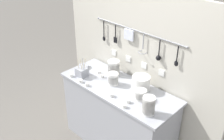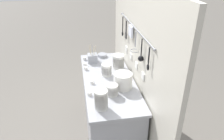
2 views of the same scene
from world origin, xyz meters
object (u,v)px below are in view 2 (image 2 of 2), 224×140
(cutlery_caddy, at_px, (92,58))
(cup_mid_row, at_px, (90,94))
(bowl_stack_back_corner, at_px, (112,90))
(cup_edge_near, at_px, (86,68))
(bowl_stack_wide_centre, at_px, (101,100))
(cup_front_right, at_px, (108,63))
(bowl_stack_short_front, at_px, (118,62))
(cup_back_right, at_px, (85,58))
(plate_stack, at_px, (123,81))
(cup_beside_plates, at_px, (105,66))
(cup_back_left, at_px, (85,64))
(cup_centre, at_px, (92,82))
(bowl_stack_nested_right, at_px, (107,70))
(steel_mixing_bowl, at_px, (102,55))
(cup_by_caddy, at_px, (98,91))

(cutlery_caddy, xyz_separation_m, cup_mid_row, (0.77, -0.10, -0.04))
(bowl_stack_back_corner, height_order, cup_edge_near, bowl_stack_back_corner)
(bowl_stack_wide_centre, height_order, cup_front_right, bowl_stack_wide_centre)
(cutlery_caddy, bearing_deg, bowl_stack_wide_centre, -0.94)
(bowl_stack_back_corner, height_order, bowl_stack_short_front, bowl_stack_short_front)
(bowl_stack_wide_centre, bearing_deg, cup_back_right, -175.56)
(plate_stack, distance_m, cup_edge_near, 0.60)
(cup_mid_row, bearing_deg, cup_beside_plates, 156.80)
(cup_back_left, relative_size, cup_edge_near, 1.00)
(cup_centre, xyz_separation_m, cup_edge_near, (-0.34, -0.05, 0.00))
(bowl_stack_short_front, relative_size, cup_centre, 4.09)
(bowl_stack_nested_right, distance_m, plate_stack, 0.32)
(steel_mixing_bowl, bearing_deg, bowl_stack_back_corner, -1.74)
(plate_stack, relative_size, cup_beside_plates, 4.56)
(bowl_stack_nested_right, bearing_deg, cup_centre, -49.77)
(bowl_stack_back_corner, xyz_separation_m, cup_by_caddy, (-0.05, -0.14, -0.04))
(bowl_stack_nested_right, height_order, cutlery_caddy, cutlery_caddy)
(cup_by_caddy, relative_size, cup_front_right, 1.00)
(steel_mixing_bowl, bearing_deg, cup_back_right, -76.05)
(cutlery_caddy, xyz_separation_m, cup_back_right, (-0.08, -0.10, -0.04))
(bowl_stack_short_front, xyz_separation_m, cup_edge_near, (-0.03, -0.40, -0.07))
(cup_back_left, bearing_deg, steel_mixing_bowl, 133.71)
(cup_edge_near, bearing_deg, bowl_stack_short_front, 86.32)
(steel_mixing_bowl, distance_m, cup_edge_near, 0.43)
(cup_front_right, bearing_deg, cup_back_left, -90.24)
(cup_back_left, xyz_separation_m, cup_front_right, (0.00, 0.29, 0.00))
(bowl_stack_back_corner, relative_size, steel_mixing_bowl, 0.96)
(cup_beside_plates, bearing_deg, bowl_stack_short_front, 75.52)
(bowl_stack_wide_centre, distance_m, cup_back_right, 1.07)
(bowl_stack_nested_right, relative_size, cup_back_left, 3.34)
(bowl_stack_back_corner, height_order, cup_mid_row, bowl_stack_back_corner)
(cup_mid_row, bearing_deg, bowl_stack_wide_centre, 21.45)
(cup_front_right, bearing_deg, cup_mid_row, -23.27)
(cutlery_caddy, height_order, cup_beside_plates, cutlery_caddy)
(cup_centre, xyz_separation_m, cup_back_right, (-0.62, -0.04, 0.00))
(bowl_stack_back_corner, xyz_separation_m, bowl_stack_nested_right, (-0.40, 0.01, 0.02))
(bowl_stack_wide_centre, bearing_deg, cup_front_right, 167.38)
(bowl_stack_short_front, bearing_deg, bowl_stack_back_corner, -17.69)
(cup_by_caddy, xyz_separation_m, cup_back_left, (-0.64, -0.08, 0.00))
(bowl_stack_nested_right, bearing_deg, cup_back_right, -154.45)
(cup_centre, bearing_deg, cup_beside_plates, 150.47)
(bowl_stack_nested_right, xyz_separation_m, steel_mixing_bowl, (-0.53, 0.02, -0.05))
(cup_by_caddy, relative_size, cup_beside_plates, 1.00)
(cup_edge_near, bearing_deg, bowl_stack_wide_centre, 6.32)
(plate_stack, height_order, cup_centre, plate_stack)
(bowl_stack_nested_right, relative_size, cup_beside_plates, 3.34)
(cup_back_left, height_order, cup_edge_near, same)
(cup_centre, xyz_separation_m, cup_beside_plates, (-0.35, 0.20, 0.00))
(cutlery_caddy, relative_size, cup_back_left, 5.82)
(bowl_stack_back_corner, bearing_deg, bowl_stack_short_front, 162.31)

